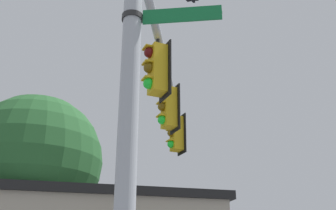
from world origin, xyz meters
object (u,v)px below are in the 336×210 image
(street_name_sign, at_px, (158,16))
(bird_flying, at_px, (193,0))
(traffic_light_mid_outer, at_px, (176,133))
(traffic_light_nearest_pole, at_px, (157,69))
(traffic_light_mid_inner, at_px, (168,108))

(street_name_sign, distance_m, bird_flying, 4.42)
(traffic_light_mid_outer, distance_m, street_name_sign, 6.74)
(traffic_light_nearest_pole, bearing_deg, traffic_light_mid_inner, -31.05)
(traffic_light_mid_inner, relative_size, traffic_light_mid_outer, 1.00)
(traffic_light_mid_outer, relative_size, street_name_sign, 1.08)
(traffic_light_mid_inner, xyz_separation_m, street_name_sign, (-4.14, 2.06, -0.50))
(traffic_light_mid_outer, xyz_separation_m, street_name_sign, (-5.94, 3.14, -0.50))
(street_name_sign, bearing_deg, bird_flying, -37.10)
(traffic_light_mid_inner, bearing_deg, traffic_light_mid_outer, -31.05)
(traffic_light_nearest_pole, relative_size, street_name_sign, 1.08)
(traffic_light_mid_outer, relative_size, bird_flying, 3.84)
(traffic_light_mid_inner, relative_size, street_name_sign, 1.08)
(traffic_light_mid_inner, distance_m, traffic_light_mid_outer, 2.10)
(traffic_light_mid_inner, height_order, traffic_light_mid_outer, same)
(traffic_light_mid_outer, bearing_deg, traffic_light_mid_inner, 148.95)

